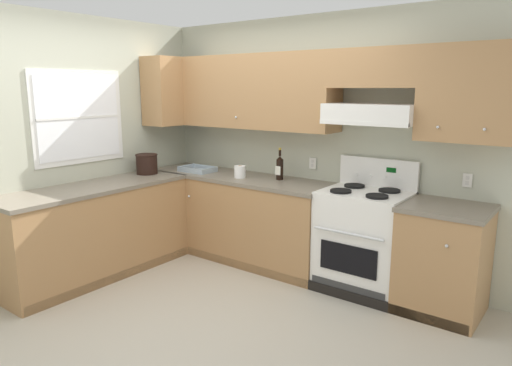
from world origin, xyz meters
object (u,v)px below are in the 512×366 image
object	(u,v)px
wine_bottle	(280,167)
paper_towel_roll	(240,172)
bowl	(198,170)
bucket	(147,164)
stove	(363,240)

from	to	relation	value
wine_bottle	paper_towel_roll	bearing A→B (deg)	-157.33
wine_bottle	bowl	world-z (taller)	wine_bottle
bowl	paper_towel_roll	world-z (taller)	paper_towel_roll
bucket	bowl	bearing A→B (deg)	52.47
bucket	paper_towel_roll	world-z (taller)	bucket
paper_towel_roll	bowl	bearing A→B (deg)	179.81
bowl	bucket	distance (m)	0.57
wine_bottle	bucket	xyz separation A→B (m)	(-1.35, -0.60, -0.02)
stove	bowl	bearing A→B (deg)	-177.78
wine_bottle	paper_towel_roll	xyz separation A→B (m)	(-0.39, -0.16, -0.07)
wine_bottle	bowl	distance (m)	1.03
bucket	wine_bottle	bearing A→B (deg)	24.06
bucket	paper_towel_roll	xyz separation A→B (m)	(0.96, 0.44, -0.05)
stove	paper_towel_roll	size ratio (longest dim) A/B	9.38
bowl	bucket	xyz separation A→B (m)	(-0.34, -0.44, 0.10)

